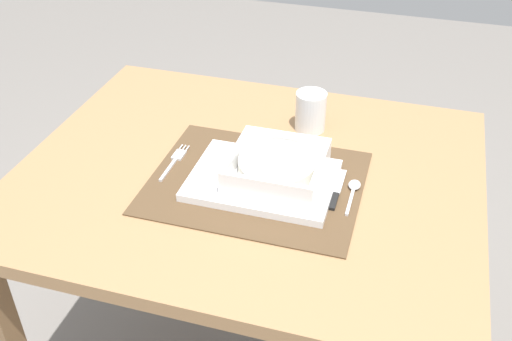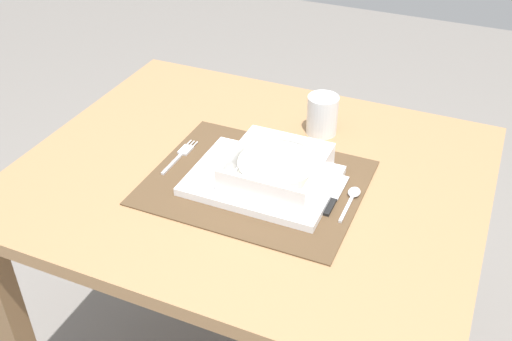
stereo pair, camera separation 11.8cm
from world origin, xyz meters
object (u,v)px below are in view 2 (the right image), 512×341
(porridge_bowl, at_px, (276,169))
(drinking_glass, at_px, (322,117))
(spoon, at_px, (353,195))
(butter_knife, at_px, (335,198))
(dining_table, at_px, (251,210))
(fork, at_px, (182,154))

(porridge_bowl, distance_m, drinking_glass, 0.23)
(spoon, distance_m, butter_knife, 0.04)
(drinking_glass, bearing_deg, butter_knife, -65.56)
(dining_table, relative_size, butter_knife, 7.09)
(butter_knife, relative_size, drinking_glass, 1.47)
(drinking_glass, bearing_deg, dining_table, -113.25)
(spoon, xyz_separation_m, drinking_glass, (-0.13, 0.21, 0.03))
(dining_table, bearing_deg, porridge_bowl, -23.87)
(porridge_bowl, relative_size, butter_knife, 1.36)
(spoon, relative_size, butter_knife, 0.85)
(porridge_bowl, xyz_separation_m, spoon, (0.15, 0.02, -0.03))
(dining_table, xyz_separation_m, fork, (-0.16, -0.01, 0.11))
(fork, height_order, butter_knife, butter_knife)
(spoon, height_order, drinking_glass, drinking_glass)
(dining_table, distance_m, porridge_bowl, 0.16)
(dining_table, xyz_separation_m, porridge_bowl, (0.07, -0.03, 0.15))
(porridge_bowl, distance_m, spoon, 0.16)
(spoon, height_order, butter_knife, spoon)
(porridge_bowl, height_order, butter_knife, porridge_bowl)
(drinking_glass, bearing_deg, fork, -138.77)
(fork, bearing_deg, dining_table, 3.12)
(dining_table, bearing_deg, spoon, -2.15)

